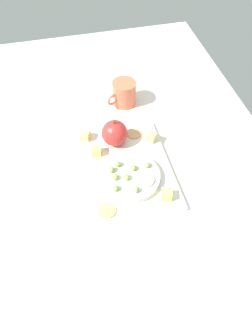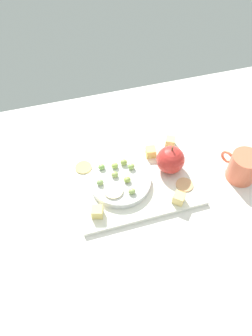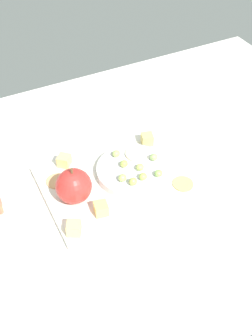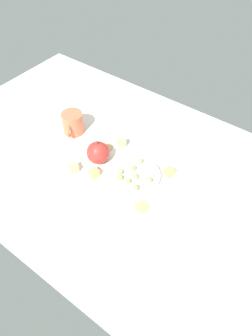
% 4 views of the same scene
% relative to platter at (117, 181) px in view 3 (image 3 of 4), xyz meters
% --- Properties ---
extents(table, '(1.46, 0.86, 0.04)m').
position_rel_platter_xyz_m(table, '(0.03, -0.02, -0.03)').
color(table, silver).
rests_on(table, ground).
extents(platter, '(0.33, 0.25, 0.01)m').
position_rel_platter_xyz_m(platter, '(0.00, 0.00, 0.00)').
color(platter, silver).
rests_on(platter, table).
extents(serving_dish, '(0.16, 0.16, 0.02)m').
position_rel_platter_xyz_m(serving_dish, '(-0.04, 0.00, 0.02)').
color(serving_dish, silver).
rests_on(serving_dish, platter).
extents(apple_whole, '(0.08, 0.08, 0.08)m').
position_rel_platter_xyz_m(apple_whole, '(0.11, 0.01, 0.05)').
color(apple_whole, red).
rests_on(apple_whole, platter).
extents(apple_stem, '(0.01, 0.01, 0.01)m').
position_rel_platter_xyz_m(apple_stem, '(0.11, 0.01, 0.09)').
color(apple_stem, brown).
rests_on(apple_stem, apple_whole).
extents(cheese_cube_0, '(0.03, 0.03, 0.03)m').
position_rel_platter_xyz_m(cheese_cube_0, '(0.07, 0.07, 0.02)').
color(cheese_cube_0, '#F3D368').
rests_on(cheese_cube_0, platter).
extents(cheese_cube_1, '(0.03, 0.03, 0.03)m').
position_rel_platter_xyz_m(cheese_cube_1, '(-0.12, -0.08, 0.02)').
color(cheese_cube_1, '#E3C96A').
rests_on(cheese_cube_1, platter).
extents(cheese_cube_2, '(0.04, 0.04, 0.03)m').
position_rel_platter_xyz_m(cheese_cube_2, '(0.09, -0.10, 0.02)').
color(cheese_cube_2, '#E6C875').
rests_on(cheese_cube_2, platter).
extents(cheese_cube_3, '(0.04, 0.04, 0.03)m').
position_rel_platter_xyz_m(cheese_cube_3, '(0.14, 0.10, 0.02)').
color(cheese_cube_3, '#F4D478').
rests_on(cheese_cube_3, platter).
extents(cracker_0, '(0.05, 0.05, 0.00)m').
position_rel_platter_xyz_m(cracker_0, '(-0.12, 0.08, 0.01)').
color(cracker_0, tan).
rests_on(cracker_0, platter).
extents(cracker_1, '(0.05, 0.05, 0.00)m').
position_rel_platter_xyz_m(cracker_1, '(0.12, -0.05, 0.01)').
color(cracker_1, tan).
rests_on(cracker_1, platter).
extents(grape_0, '(0.02, 0.02, 0.02)m').
position_rel_platter_xyz_m(grape_0, '(-0.02, -0.05, 0.03)').
color(grape_0, '#97B25F').
rests_on(grape_0, serving_dish).
extents(grape_1, '(0.02, 0.02, 0.02)m').
position_rel_platter_xyz_m(grape_1, '(-0.02, 0.05, 0.03)').
color(grape_1, '#9CAD52').
rests_on(grape_1, serving_dish).
extents(grape_2, '(0.02, 0.02, 0.02)m').
position_rel_platter_xyz_m(grape_2, '(-0.08, 0.05, 0.03)').
color(grape_2, '#8AB857').
rests_on(grape_2, serving_dish).
extents(grape_3, '(0.02, 0.02, 0.02)m').
position_rel_platter_xyz_m(grape_3, '(-0.05, 0.01, 0.03)').
color(grape_3, '#A0B85E').
rests_on(grape_3, serving_dish).
extents(grape_4, '(0.02, 0.02, 0.02)m').
position_rel_platter_xyz_m(grape_4, '(-0.00, 0.03, 0.03)').
color(grape_4, '#9EC160').
rests_on(grape_4, serving_dish).
extents(grape_5, '(0.02, 0.02, 0.02)m').
position_rel_platter_xyz_m(grape_5, '(-0.04, 0.04, 0.03)').
color(grape_5, '#A0BC53').
rests_on(grape_5, serving_dish).
extents(grape_6, '(0.02, 0.02, 0.02)m').
position_rel_platter_xyz_m(grape_6, '(-0.09, -0.00, 0.03)').
color(grape_6, '#8CAB63').
rests_on(grape_6, serving_dish).
extents(grape_7, '(0.02, 0.02, 0.02)m').
position_rel_platter_xyz_m(grape_7, '(-0.02, -0.01, 0.03)').
color(grape_7, '#96AF4E').
rests_on(grape_7, serving_dish).
extents(apple_slice_0, '(0.05, 0.05, 0.01)m').
position_rel_platter_xyz_m(apple_slice_0, '(-0.07, -0.03, 0.03)').
color(apple_slice_0, beige).
rests_on(apple_slice_0, serving_dish).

